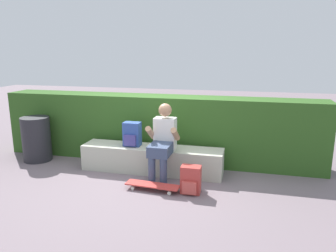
% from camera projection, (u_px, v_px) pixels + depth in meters
% --- Properties ---
extents(ground_plane, '(24.00, 24.00, 0.00)m').
position_uv_depth(ground_plane, '(146.00, 178.00, 5.14)').
color(ground_plane, slate).
extents(bench_main, '(2.36, 0.48, 0.43)m').
position_uv_depth(bench_main, '(152.00, 159.00, 5.38)').
color(bench_main, '#B5B6A3').
rests_on(bench_main, ground).
extents(person_skater, '(0.49, 0.62, 1.18)m').
position_uv_depth(person_skater, '(163.00, 139.00, 5.03)').
color(person_skater, white).
rests_on(person_skater, ground).
extents(skateboard_near_person, '(0.81, 0.25, 0.09)m').
position_uv_depth(skateboard_near_person, '(152.00, 185.00, 4.68)').
color(skateboard_near_person, '#BC3833').
rests_on(skateboard_near_person, ground).
extents(backpack_on_bench, '(0.28, 0.23, 0.40)m').
position_uv_depth(backpack_on_bench, '(132.00, 135.00, 5.36)').
color(backpack_on_bench, '#2D4C99').
rests_on(backpack_on_bench, bench_main).
extents(backpack_on_ground, '(0.28, 0.23, 0.40)m').
position_uv_depth(backpack_on_ground, '(191.00, 180.00, 4.56)').
color(backpack_on_ground, '#B23833').
rests_on(backpack_on_ground, ground).
extents(hedge_row, '(5.84, 0.58, 1.19)m').
position_uv_depth(hedge_row, '(158.00, 128.00, 5.92)').
color(hedge_row, '#2D561E').
rests_on(hedge_row, ground).
extents(trash_bin, '(0.51, 0.51, 0.81)m').
position_uv_depth(trash_bin, '(36.00, 139.00, 5.91)').
color(trash_bin, '#232328').
rests_on(trash_bin, ground).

